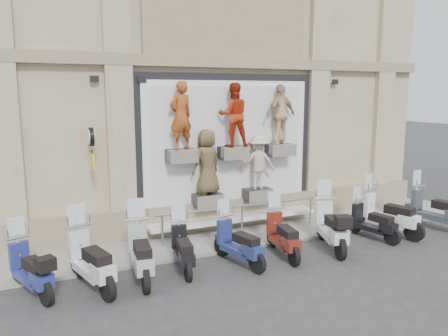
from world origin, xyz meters
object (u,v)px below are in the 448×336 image
Objects in this scene: guard_rail at (242,221)px; scooter_i at (389,206)px; scooter_a at (30,259)px; scooter_g at (331,217)px; scooter_e at (239,234)px; clock_sign_bracket at (91,143)px; scooter_c at (141,242)px; scooter_b at (90,250)px; scooter_j at (437,201)px; scooter_h at (373,214)px; scooter_f at (283,227)px; scooter_d at (183,240)px.

scooter_i is at bearing -21.53° from guard_rail.
scooter_g reaches higher than scooter_a.
guard_rail is at bearing 48.04° from scooter_e.
scooter_a is at bearing -128.65° from clock_sign_bracket.
guard_rail is 2.50× the size of scooter_c.
scooter_b is 9.89m from scooter_j.
scooter_h is 0.84× the size of scooter_j.
scooter_b reaches higher than scooter_e.
scooter_i is (3.61, 0.16, 0.09)m from scooter_f.
scooter_i is at bearing -10.71° from scooter_e.
scooter_h is at bearing -26.78° from guard_rail.
scooter_c is 1.17× the size of scooter_h.
clock_sign_bracket is 5.14m from scooter_f.
scooter_f is (5.72, -0.24, 0.01)m from scooter_a.
guard_rail is at bearing 42.65° from scooter_d.
scooter_g is at bearing -21.83° from clock_sign_bracket.
scooter_a is 1.01× the size of scooter_e.
scooter_h is at bearing 9.70° from scooter_f.
scooter_b is (-0.40, -2.11, -1.97)m from clock_sign_bracket.
guard_rail is at bearing 107.74° from scooter_f.
scooter_d is at bearing -22.47° from scooter_a.
scooter_c is 1.09× the size of scooter_f.
clock_sign_bracket is 0.55× the size of scooter_f.
scooter_b is at bearing -161.84° from scooter_g.
scooter_b is 1.13× the size of scooter_e.
guard_rail is 4.61m from scooter_b.
scooter_f reaches higher than guard_rail.
scooter_e is 0.98× the size of scooter_f.
scooter_c reaches higher than scooter_a.
scooter_c is 8.84m from scooter_j.
scooter_e is (3.34, -0.10, -0.09)m from scooter_b.
scooter_g is (1.41, -0.07, 0.10)m from scooter_f.
scooter_a is 4.49m from scooter_e.
scooter_d reaches higher than scooter_h.
scooter_e is at bearing -17.21° from scooter_b.
scooter_d is 1.32m from scooter_e.
scooter_e is (-0.96, -1.74, 0.28)m from guard_rail.
scooter_a is at bearing 167.85° from scooter_h.
scooter_b is 1.01× the size of scooter_c.
scooter_b is 1.05m from scooter_c.
scooter_h is (7.12, -2.10, -2.10)m from clock_sign_bracket.
clock_sign_bracket reaches higher than guard_rail.
scooter_b is at bearing -159.07° from guard_rail.
scooter_g reaches higher than scooter_b.
guard_rail is 2.92× the size of scooter_d.
scooter_d is at bearing 167.84° from scooter_h.
scooter_e is at bearing 165.09° from scooter_i.
scooter_f is at bearing -163.61° from scooter_g.
scooter_e is (2.94, -2.21, -2.06)m from clock_sign_bracket.
clock_sign_bracket is at bearing 114.23° from scooter_c.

